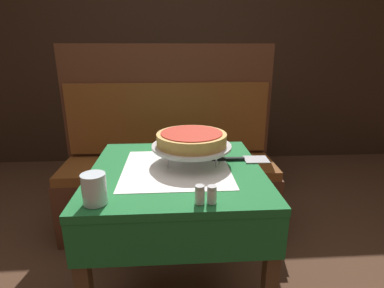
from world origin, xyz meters
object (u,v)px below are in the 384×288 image
(water_glass_near, at_px, (94,189))
(condiment_caddy, at_px, (212,98))
(dining_table_front, at_px, (177,193))
(deep_dish_pizza, at_px, (192,139))
(pizza_pan_stand, at_px, (192,147))
(pizza_server, at_px, (243,159))
(pepper_shaker, at_px, (212,195))
(dining_table_rear, at_px, (211,115))
(booth_bench, at_px, (170,177))
(salt_shaker, at_px, (200,195))

(water_glass_near, bearing_deg, condiment_caddy, 71.68)
(dining_table_front, height_order, deep_dish_pizza, deep_dish_pizza)
(pizza_pan_stand, relative_size, water_glass_near, 3.38)
(water_glass_near, bearing_deg, pizza_pan_stand, 45.43)
(deep_dish_pizza, bearing_deg, dining_table_front, -139.87)
(pizza_server, distance_m, pepper_shaker, 0.44)
(pizza_pan_stand, bearing_deg, pepper_shaker, -83.18)
(dining_table_front, height_order, condiment_caddy, condiment_caddy)
(dining_table_rear, distance_m, deep_dish_pizza, 1.53)
(dining_table_front, distance_m, booth_bench, 0.77)
(pizza_pan_stand, distance_m, pizza_server, 0.25)
(dining_table_rear, height_order, salt_shaker, salt_shaker)
(pizza_pan_stand, bearing_deg, dining_table_front, -139.87)
(pepper_shaker, bearing_deg, dining_table_front, 110.05)
(dining_table_rear, height_order, deep_dish_pizza, deep_dish_pizza)
(salt_shaker, relative_size, condiment_caddy, 0.44)
(deep_dish_pizza, distance_m, pepper_shaker, 0.38)
(salt_shaker, bearing_deg, pizza_server, 58.90)
(pizza_server, height_order, salt_shaker, salt_shaker)
(dining_table_rear, xyz_separation_m, salt_shaker, (-0.27, -1.86, 0.14))
(deep_dish_pizza, bearing_deg, salt_shaker, -89.40)
(water_glass_near, distance_m, condiment_caddy, 2.05)
(deep_dish_pizza, relative_size, water_glass_near, 2.95)
(dining_table_front, bearing_deg, water_glass_near, -133.36)
(salt_shaker, bearing_deg, dining_table_front, 103.24)
(deep_dish_pizza, relative_size, salt_shaker, 4.81)
(pizza_pan_stand, relative_size, condiment_caddy, 2.41)
(deep_dish_pizza, distance_m, pizza_server, 0.26)
(dining_table_front, distance_m, deep_dish_pizza, 0.25)
(water_glass_near, bearing_deg, pepper_shaker, -3.27)
(dining_table_front, relative_size, booth_bench, 0.51)
(pepper_shaker, bearing_deg, deep_dish_pizza, 96.82)
(pizza_pan_stand, distance_m, condiment_caddy, 1.62)
(deep_dish_pizza, xyz_separation_m, water_glass_near, (-0.34, -0.35, -0.06))
(dining_table_rear, height_order, condiment_caddy, condiment_caddy)
(dining_table_rear, xyz_separation_m, water_glass_near, (-0.62, -1.84, 0.16))
(pizza_server, height_order, pepper_shaker, pepper_shaker)
(pizza_server, bearing_deg, dining_table_front, -165.73)
(pizza_pan_stand, bearing_deg, dining_table_rear, 79.46)
(pizza_pan_stand, bearing_deg, water_glass_near, -134.57)
(dining_table_rear, relative_size, deep_dish_pizza, 2.47)
(booth_bench, bearing_deg, pizza_pan_stand, -80.49)
(dining_table_front, bearing_deg, salt_shaker, -76.76)
(pepper_shaker, height_order, condiment_caddy, condiment_caddy)
(dining_table_front, xyz_separation_m, condiment_caddy, (0.37, 1.65, 0.16))
(dining_table_front, height_order, dining_table_rear, dining_table_rear)
(pizza_pan_stand, height_order, pepper_shaker, pizza_pan_stand)
(salt_shaker, relative_size, pepper_shaker, 1.05)
(pizza_pan_stand, bearing_deg, salt_shaker, -89.40)
(pizza_pan_stand, xyz_separation_m, salt_shaker, (0.00, -0.37, -0.04))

